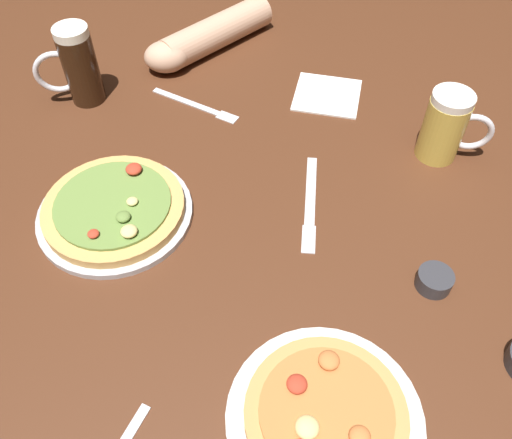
{
  "coord_description": "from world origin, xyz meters",
  "views": [
    {
      "loc": [
        -0.1,
        -0.58,
        0.73
      ],
      "look_at": [
        0.0,
        0.0,
        0.02
      ],
      "focal_mm": 37.64,
      "sensor_mm": 36.0,
      "label": 1
    }
  ],
  "objects_px": {
    "pizza_plate_near": "(325,415)",
    "diner_arm": "(205,38)",
    "beer_mug_dark": "(78,66)",
    "knife_right": "(310,202)",
    "beer_mug_pale": "(446,126)",
    "ramekin_butter": "(434,280)",
    "napkin_folded": "(327,94)",
    "fork_spare": "(197,105)",
    "pizza_plate_far": "(115,210)"
  },
  "relations": [
    {
      "from": "pizza_plate_near",
      "to": "diner_arm",
      "type": "xyz_separation_m",
      "value": [
        -0.05,
        0.9,
        0.02
      ]
    },
    {
      "from": "beer_mug_pale",
      "to": "ramekin_butter",
      "type": "bearing_deg",
      "value": -113.63
    },
    {
      "from": "napkin_folded",
      "to": "diner_arm",
      "type": "height_order",
      "value": "diner_arm"
    },
    {
      "from": "beer_mug_pale",
      "to": "ramekin_butter",
      "type": "height_order",
      "value": "beer_mug_pale"
    },
    {
      "from": "beer_mug_dark",
      "to": "beer_mug_pale",
      "type": "height_order",
      "value": "beer_mug_dark"
    },
    {
      "from": "beer_mug_pale",
      "to": "diner_arm",
      "type": "relative_size",
      "value": 0.44
    },
    {
      "from": "pizza_plate_far",
      "to": "fork_spare",
      "type": "bearing_deg",
      "value": 58.42
    },
    {
      "from": "napkin_folded",
      "to": "beer_mug_dark",
      "type": "bearing_deg",
      "value": 170.99
    },
    {
      "from": "knife_right",
      "to": "fork_spare",
      "type": "bearing_deg",
      "value": 118.81
    },
    {
      "from": "pizza_plate_far",
      "to": "beer_mug_dark",
      "type": "height_order",
      "value": "beer_mug_dark"
    },
    {
      "from": "beer_mug_dark",
      "to": "fork_spare",
      "type": "relative_size",
      "value": 0.96
    },
    {
      "from": "pizza_plate_near",
      "to": "napkin_folded",
      "type": "height_order",
      "value": "pizza_plate_near"
    },
    {
      "from": "knife_right",
      "to": "diner_arm",
      "type": "relative_size",
      "value": 0.71
    },
    {
      "from": "napkin_folded",
      "to": "beer_mug_pale",
      "type": "bearing_deg",
      "value": -52.64
    },
    {
      "from": "beer_mug_pale",
      "to": "ramekin_butter",
      "type": "distance_m",
      "value": 0.32
    },
    {
      "from": "beer_mug_dark",
      "to": "beer_mug_pale",
      "type": "bearing_deg",
      "value": -23.62
    },
    {
      "from": "pizza_plate_near",
      "to": "knife_right",
      "type": "xyz_separation_m",
      "value": [
        0.08,
        0.38,
        -0.01
      ]
    },
    {
      "from": "pizza_plate_near",
      "to": "ramekin_butter",
      "type": "xyz_separation_m",
      "value": [
        0.23,
        0.18,
        -0.0
      ]
    },
    {
      "from": "beer_mug_dark",
      "to": "knife_right",
      "type": "bearing_deg",
      "value": -43.32
    },
    {
      "from": "pizza_plate_far",
      "to": "napkin_folded",
      "type": "distance_m",
      "value": 0.53
    },
    {
      "from": "beer_mug_dark",
      "to": "knife_right",
      "type": "relative_size",
      "value": 0.74
    },
    {
      "from": "ramekin_butter",
      "to": "diner_arm",
      "type": "relative_size",
      "value": 0.18
    },
    {
      "from": "beer_mug_dark",
      "to": "napkin_folded",
      "type": "xyz_separation_m",
      "value": [
        0.52,
        -0.08,
        -0.08
      ]
    },
    {
      "from": "napkin_folded",
      "to": "pizza_plate_far",
      "type": "bearing_deg",
      "value": -149.74
    },
    {
      "from": "beer_mug_dark",
      "to": "diner_arm",
      "type": "xyz_separation_m",
      "value": [
        0.28,
        0.13,
        -0.05
      ]
    },
    {
      "from": "beer_mug_pale",
      "to": "knife_right",
      "type": "height_order",
      "value": "beer_mug_pale"
    },
    {
      "from": "ramekin_butter",
      "to": "napkin_folded",
      "type": "distance_m",
      "value": 0.51
    },
    {
      "from": "beer_mug_dark",
      "to": "napkin_folded",
      "type": "relative_size",
      "value": 1.21
    },
    {
      "from": "fork_spare",
      "to": "diner_arm",
      "type": "relative_size",
      "value": 0.55
    },
    {
      "from": "pizza_plate_near",
      "to": "fork_spare",
      "type": "height_order",
      "value": "pizza_plate_near"
    },
    {
      "from": "napkin_folded",
      "to": "diner_arm",
      "type": "relative_size",
      "value": 0.44
    },
    {
      "from": "beer_mug_pale",
      "to": "beer_mug_dark",
      "type": "bearing_deg",
      "value": 156.38
    },
    {
      "from": "ramekin_butter",
      "to": "fork_spare",
      "type": "relative_size",
      "value": 0.33
    },
    {
      "from": "ramekin_butter",
      "to": "napkin_folded",
      "type": "bearing_deg",
      "value": 94.42
    },
    {
      "from": "napkin_folded",
      "to": "fork_spare",
      "type": "bearing_deg",
      "value": 177.04
    },
    {
      "from": "pizza_plate_far",
      "to": "diner_arm",
      "type": "distance_m",
      "value": 0.53
    },
    {
      "from": "beer_mug_dark",
      "to": "beer_mug_pale",
      "type": "distance_m",
      "value": 0.74
    },
    {
      "from": "fork_spare",
      "to": "beer_mug_pale",
      "type": "bearing_deg",
      "value": -27.17
    },
    {
      "from": "pizza_plate_far",
      "to": "knife_right",
      "type": "distance_m",
      "value": 0.35
    },
    {
      "from": "pizza_plate_near",
      "to": "diner_arm",
      "type": "bearing_deg",
      "value": 93.46
    },
    {
      "from": "beer_mug_dark",
      "to": "ramekin_butter",
      "type": "relative_size",
      "value": 2.95
    },
    {
      "from": "napkin_folded",
      "to": "knife_right",
      "type": "bearing_deg",
      "value": -110.46
    },
    {
      "from": "ramekin_butter",
      "to": "diner_arm",
      "type": "xyz_separation_m",
      "value": [
        -0.28,
        0.72,
        0.02
      ]
    },
    {
      "from": "ramekin_butter",
      "to": "knife_right",
      "type": "distance_m",
      "value": 0.25
    },
    {
      "from": "pizza_plate_far",
      "to": "knife_right",
      "type": "bearing_deg",
      "value": -5.34
    },
    {
      "from": "beer_mug_dark",
      "to": "knife_right",
      "type": "distance_m",
      "value": 0.56
    },
    {
      "from": "knife_right",
      "to": "pizza_plate_near",
      "type": "bearing_deg",
      "value": -101.16
    },
    {
      "from": "napkin_folded",
      "to": "diner_arm",
      "type": "distance_m",
      "value": 0.32
    },
    {
      "from": "beer_mug_dark",
      "to": "ramekin_butter",
      "type": "distance_m",
      "value": 0.81
    },
    {
      "from": "napkin_folded",
      "to": "ramekin_butter",
      "type": "bearing_deg",
      "value": -85.58
    }
  ]
}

